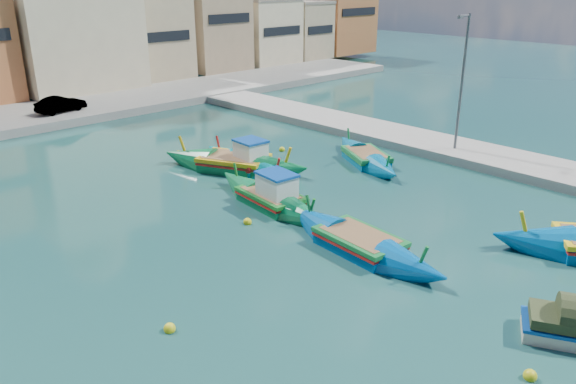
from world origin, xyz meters
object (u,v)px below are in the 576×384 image
luzzu_blue_cabin (247,164)px  tender_near (569,328)px  luzzu_green (234,165)px  luzzu_blue_south (359,244)px  quay_street_lamp (461,82)px  luzzu_turquoise_cabin (271,199)px  luzzu_cyan_mid (366,159)px

luzzu_blue_cabin → tender_near: luzzu_blue_cabin is taller
luzzu_green → luzzu_blue_south: 11.11m
luzzu_blue_south → quay_street_lamp: bearing=15.9°
quay_street_lamp → luzzu_turquoise_cabin: 13.42m
tender_near → luzzu_blue_cabin: bearing=80.0°
quay_street_lamp → luzzu_cyan_mid: 6.75m
quay_street_lamp → luzzu_green: 13.44m
luzzu_cyan_mid → tender_near: size_ratio=2.62×
luzzu_cyan_mid → quay_street_lamp: bearing=-32.1°
luzzu_turquoise_cabin → quay_street_lamp: bearing=-8.5°
luzzu_blue_south → luzzu_blue_cabin: bearing=73.3°
luzzu_cyan_mid → tender_near: bearing=-121.4°
luzzu_blue_cabin → luzzu_green: size_ratio=0.86×
luzzu_cyan_mid → luzzu_blue_south: (-8.73, -6.62, 0.01)m
tender_near → luzzu_turquoise_cabin: bearing=87.0°
luzzu_green → tender_near: (-2.65, -18.63, 0.09)m
luzzu_turquoise_cabin → luzzu_blue_cabin: bearing=62.1°
quay_street_lamp → tender_near: quay_street_lamp is taller
luzzu_blue_cabin → luzzu_blue_south: bearing=-106.7°
luzzu_green → luzzu_blue_south: (-2.57, -10.81, -0.05)m
quay_street_lamp → luzzu_turquoise_cabin: size_ratio=0.97×
luzzu_blue_cabin → luzzu_cyan_mid: (5.61, -3.77, -0.09)m
luzzu_green → tender_near: luzzu_green is taller
luzzu_cyan_mid → luzzu_turquoise_cabin: bearing=-173.3°
quay_street_lamp → luzzu_blue_cabin: quay_street_lamp is taller
luzzu_cyan_mid → luzzu_blue_south: luzzu_blue_south is taller
luzzu_blue_cabin → luzzu_blue_south: size_ratio=0.91×
quay_street_lamp → luzzu_blue_cabin: (-10.16, 6.62, -4.01)m
luzzu_green → luzzu_cyan_mid: bearing=-34.2°
luzzu_blue_cabin → tender_near: bearing=-100.0°
luzzu_cyan_mid → luzzu_blue_south: bearing=-142.8°
tender_near → luzzu_green: bearing=81.9°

